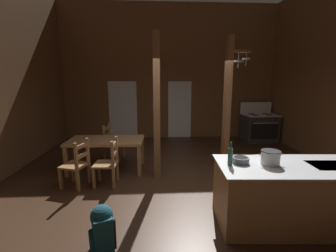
{
  "coord_description": "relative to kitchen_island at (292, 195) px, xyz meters",
  "views": [
    {
      "loc": [
        -0.5,
        -4.07,
        2.06
      ],
      "look_at": [
        -0.26,
        0.49,
        1.17
      ],
      "focal_mm": 24.56,
      "sensor_mm": 36.0,
      "label": 1
    }
  ],
  "objects": [
    {
      "name": "stove_range",
      "position": [
        1.64,
        4.69,
        0.03
      ],
      "size": [
        1.17,
        0.86,
        1.32
      ],
      "color": "#303030",
      "rests_on": "ground_plane"
    },
    {
      "name": "stockpot_on_counter",
      "position": [
        -0.35,
        0.05,
        0.55
      ],
      "size": [
        0.33,
        0.26,
        0.2
      ],
      "color": "silver",
      "rests_on": "kitchen_island"
    },
    {
      "name": "kitchen_island",
      "position": [
        0.0,
        0.0,
        0.0
      ],
      "size": [
        2.21,
        1.08,
        0.9
      ],
      "color": "#9E7044",
      "rests_on": "ground_plane"
    },
    {
      "name": "ground_plane",
      "position": [
        -1.45,
        1.12,
        -0.5
      ],
      "size": [
        8.28,
        9.33,
        0.1
      ],
      "primitive_type": "cube",
      "color": "#382316"
    },
    {
      "name": "wall_back",
      "position": [
        -1.45,
        5.45,
        1.89
      ],
      "size": [
        8.28,
        0.14,
        4.69
      ],
      "primitive_type": "cube",
      "color": "brown",
      "rests_on": "ground_plane"
    },
    {
      "name": "ladderback_chair_at_table_end",
      "position": [
        -3.51,
        1.41,
        0.0
      ],
      "size": [
        0.55,
        0.55,
        0.95
      ],
      "color": "#9E7044",
      "rests_on": "ground_plane"
    },
    {
      "name": "glazed_door_back_left",
      "position": [
        -3.13,
        5.38,
        0.57
      ],
      "size": [
        1.0,
        0.01,
        2.05
      ],
      "primitive_type": "cube",
      "color": "white",
      "rests_on": "ground_plane"
    },
    {
      "name": "mixing_bowl_on_counter",
      "position": [
        -0.74,
        0.13,
        0.49
      ],
      "size": [
        0.24,
        0.24,
        0.09
      ],
      "color": "slate",
      "rests_on": "kitchen_island"
    },
    {
      "name": "backpack",
      "position": [
        -2.62,
        -0.4,
        -0.14
      ],
      "size": [
        0.37,
        0.38,
        0.6
      ],
      "color": "#194756",
      "rests_on": "ground_plane"
    },
    {
      "name": "glazed_panel_back_right",
      "position": [
        -1.08,
        5.38,
        0.57
      ],
      "size": [
        0.84,
        0.01,
        2.05
      ],
      "primitive_type": "cube",
      "color": "white",
      "rests_on": "ground_plane"
    },
    {
      "name": "support_post_with_pot_rack",
      "position": [
        -0.3,
        2.21,
        1.17
      ],
      "size": [
        0.58,
        0.27,
        3.04
      ],
      "color": "brown",
      "rests_on": "ground_plane"
    },
    {
      "name": "ladderback_chair_by_post",
      "position": [
        -2.91,
        1.46,
        0.0
      ],
      "size": [
        0.46,
        0.46,
        0.95
      ],
      "color": "#9E7044",
      "rests_on": "ground_plane"
    },
    {
      "name": "support_post_center",
      "position": [
        -1.93,
        1.82,
        1.07
      ],
      "size": [
        0.14,
        0.14,
        3.04
      ],
      "color": "brown",
      "rests_on": "ground_plane"
    },
    {
      "name": "ladderback_chair_near_window",
      "position": [
        -3.11,
        3.02,
        0.0
      ],
      "size": [
        0.52,
        0.52,
        0.95
      ],
      "color": "#9E7044",
      "rests_on": "ground_plane"
    },
    {
      "name": "bottle_tall_on_counter",
      "position": [
        -0.92,
        0.05,
        0.58
      ],
      "size": [
        0.06,
        0.06,
        0.33
      ],
      "color": "#2D5638",
      "rests_on": "kitchen_island"
    },
    {
      "name": "dining_table",
      "position": [
        -3.1,
        2.25,
        0.2
      ],
      "size": [
        1.72,
        0.93,
        0.74
      ],
      "color": "#9E7044",
      "rests_on": "ground_plane"
    }
  ]
}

